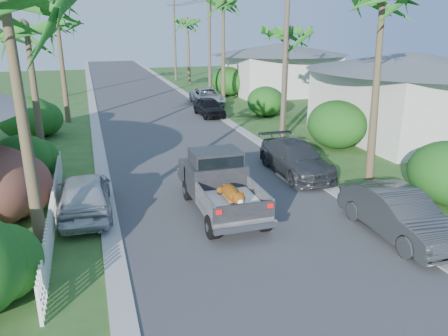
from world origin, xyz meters
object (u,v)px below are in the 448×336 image
object	(u,v)px
utility_pole_d	(175,40)
palm_r_c	(223,0)
parked_car_ln	(85,194)
palm_l_b	(26,27)
house_right_far	(279,71)
palm_r_d	(188,20)
utility_pole_b	(285,57)
parked_car_rm	(296,158)
house_right_near	(409,98)
parked_car_rd	(207,97)
palm_r_b	(287,30)
parked_car_rf	(209,107)
palm_l_d	(58,22)
pickup_truck	(218,181)
parked_car_rn	(398,214)
utility_pole_c	(209,45)

from	to	relation	value
utility_pole_d	palm_r_c	bearing A→B (deg)	-87.98
parked_car_ln	palm_l_b	size ratio (longest dim) A/B	0.58
palm_r_c	house_right_far	size ratio (longest dim) A/B	1.04
palm_r_d	utility_pole_b	distance (m)	27.10
utility_pole_b	parked_car_rm	bearing A→B (deg)	-108.60
house_right_near	house_right_far	size ratio (longest dim) A/B	1.00
parked_car_rd	palm_r_b	bearing A→B (deg)	-78.64
parked_car_rf	parked_car_rd	xyz separation A→B (m)	(1.14, 4.74, 0.01)
parked_car_ln	palm_l_d	size ratio (longest dim) A/B	0.56
pickup_truck	parked_car_ln	distance (m)	4.58
parked_car_rd	utility_pole_d	size ratio (longest dim) A/B	0.53
parked_car_rd	house_right_near	xyz separation A→B (m)	(8.26, -13.80, 1.56)
parked_car_rn	parked_car_rd	xyz separation A→B (m)	(0.61, 24.48, -0.06)
palm_r_b	utility_pole_c	size ratio (longest dim) A/B	0.80
parked_car_rd	palm_r_c	bearing A→B (deg)	9.47
utility_pole_d	palm_l_d	bearing A→B (deg)	-143.36
house_right_far	palm_r_b	bearing A→B (deg)	-113.11
parked_car_rf	utility_pole_d	distance (m)	22.38
parked_car_rf	house_right_far	xyz separation A→B (m)	(9.40, 8.94, 1.46)
parked_car_rd	palm_r_b	world-z (taller)	palm_r_b
palm_l_b	utility_pole_c	bearing A→B (deg)	52.22
parked_car_rm	palm_l_b	xyz separation A→B (m)	(-10.60, 4.34, 5.45)
parked_car_rf	utility_pole_d	world-z (taller)	utility_pole_d
utility_pole_c	utility_pole_d	distance (m)	15.00
pickup_truck	utility_pole_b	distance (m)	10.63
parked_car_rf	utility_pole_c	size ratio (longest dim) A/B	0.43
palm_l_d	utility_pole_d	world-z (taller)	utility_pole_d
parked_car_ln	utility_pole_d	size ratio (longest dim) A/B	0.48
utility_pole_b	palm_r_b	bearing A→B (deg)	63.43
palm_l_b	palm_r_b	bearing A→B (deg)	12.62
parked_car_rf	palm_r_b	world-z (taller)	palm_r_b
parked_car_rn	palm_r_c	world-z (taller)	palm_r_c
palm_l_b	palm_l_d	world-z (taller)	palm_l_d
palm_l_d	parked_car_rn	bearing A→B (deg)	-71.98
parked_car_rf	parked_car_rd	size ratio (longest dim) A/B	0.81
palm_l_b	palm_l_d	size ratio (longest dim) A/B	0.96
palm_l_b	palm_r_d	size ratio (longest dim) A/B	0.93
house_right_far	parked_car_ln	bearing A→B (deg)	-126.72
utility_pole_c	palm_r_c	bearing A→B (deg)	-73.30
house_right_far	utility_pole_b	bearing A→B (deg)	-113.52
pickup_truck	parked_car_rm	xyz separation A→B (m)	(4.30, 2.59, -0.31)
pickup_truck	palm_r_b	distance (m)	13.17
house_right_far	utility_pole_d	size ratio (longest dim) A/B	1.00
parked_car_rn	parked_car_rf	world-z (taller)	parked_car_rn
house_right_far	utility_pole_b	size ratio (longest dim) A/B	1.00
palm_l_d	palm_r_b	bearing A→B (deg)	-55.41
house_right_near	parked_car_rm	bearing A→B (deg)	-154.75
parked_car_rd	utility_pole_c	distance (m)	4.59
parked_car_rd	palm_l_d	size ratio (longest dim) A/B	0.62
house_right_near	house_right_far	bearing A→B (deg)	90.00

